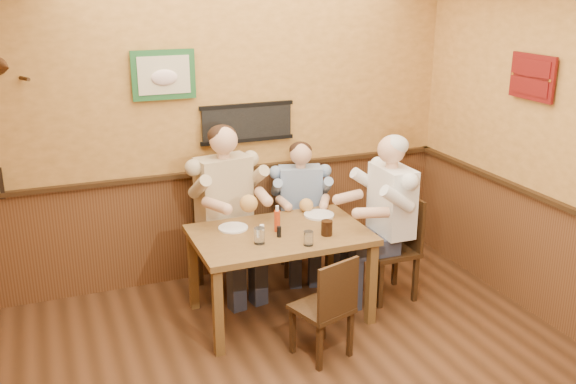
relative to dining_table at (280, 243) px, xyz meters
name	(u,v)px	position (x,y,z in m)	size (l,w,h in m)	color
room	(306,168)	(-0.35, -1.33, 1.03)	(5.02, 5.03, 2.81)	#361E10
dining_table	(280,243)	(0.00, 0.00, 0.00)	(1.40, 0.90, 0.75)	brown
chair_back_left	(225,239)	(-0.28, 0.65, -0.18)	(0.44, 0.44, 0.95)	#362211
chair_back_right	(300,231)	(0.49, 0.75, -0.26)	(0.37, 0.37, 0.80)	#362211
chair_right_end	(389,248)	(1.01, -0.03, -0.20)	(0.43, 0.43, 0.92)	#362211
chair_near_side	(322,306)	(0.07, -0.67, -0.25)	(0.37, 0.37, 0.81)	#362211
diner_tan_shirt	(224,218)	(-0.28, 0.65, 0.02)	(0.63, 0.63, 1.36)	#CCB58C
diner_blue_polo	(300,215)	(0.49, 0.75, -0.08)	(0.53, 0.53, 1.15)	#7B93B9
diner_white_elder	(390,227)	(1.01, -0.03, 0.00)	(0.61, 0.61, 1.32)	white
water_glass_left	(259,236)	(-0.23, -0.16, 0.16)	(0.08, 0.08, 0.13)	white
water_glass_mid	(308,238)	(0.11, -0.33, 0.15)	(0.08, 0.08, 0.11)	silver
cola_tumbler	(327,228)	(0.32, -0.19, 0.15)	(0.09, 0.09, 0.12)	black
hot_sauce_bottle	(277,220)	(-0.01, 0.03, 0.19)	(0.05, 0.05, 0.20)	#B23613
salt_shaker	(262,230)	(-0.16, -0.02, 0.14)	(0.04, 0.04, 0.09)	white
pepper_shaker	(279,232)	(-0.04, -0.09, 0.14)	(0.04, 0.04, 0.09)	black
plate_far_left	(233,228)	(-0.33, 0.21, 0.10)	(0.24, 0.24, 0.02)	white
plate_far_right	(319,215)	(0.45, 0.23, 0.10)	(0.26, 0.26, 0.02)	silver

